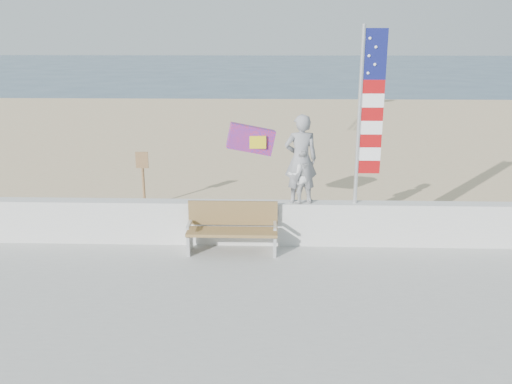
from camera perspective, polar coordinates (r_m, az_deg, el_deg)
ground at (r=9.69m, az=-1.54°, el=-10.71°), size 220.00×220.00×0.00m
sand at (r=18.15m, az=0.08°, el=2.42°), size 90.00×40.00×0.08m
seawall at (r=11.27m, az=-0.99°, el=-3.22°), size 30.00×0.35×0.90m
adult at (r=10.90m, az=4.74°, el=3.47°), size 0.70×0.49×1.81m
child at (r=10.98m, az=4.69°, el=1.74°), size 0.65×0.57×1.13m
bench at (r=10.84m, az=-2.50°, el=-3.71°), size 1.80×0.57×1.00m
flag at (r=10.86m, az=11.53°, el=8.55°), size 0.50×0.08×3.50m
parafoil_kite at (r=12.43m, az=-0.43°, el=5.56°), size 1.16×0.46×0.78m
sign at (r=14.12m, az=-11.82°, el=1.80°), size 0.32×0.07×1.46m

